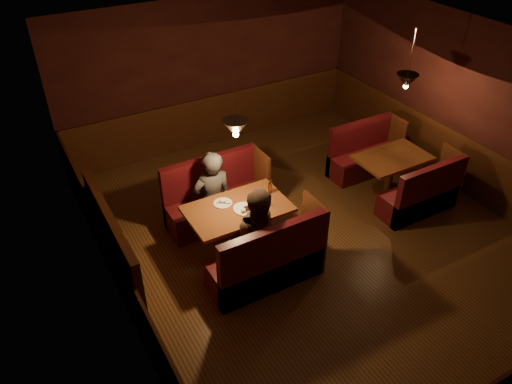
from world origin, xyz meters
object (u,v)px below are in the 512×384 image
main_bench_far (216,201)px  diner_a (212,182)px  main_bench_near (269,264)px  second_table (391,166)px  main_table (239,217)px  diner_b (263,225)px  second_bench_near (422,197)px  second_bench_far (363,156)px

main_bench_far → diner_a: 0.56m
main_bench_near → second_table: 3.12m
second_table → main_table: bearing=-178.4°
main_table → diner_b: (0.04, -0.61, 0.27)m
main_table → second_table: bearing=1.6°
main_table → main_bench_far: 0.87m
diner_a → second_bench_near: bearing=161.2°
second_bench_far → second_bench_near: bearing=-90.0°
main_bench_near → second_bench_far: bearing=28.9°
second_table → second_bench_near: (0.03, -0.74, -0.21)m
main_table → second_bench_near: size_ratio=1.07×
main_table → second_bench_near: (3.02, -0.66, -0.29)m
second_table → second_bench_far: (0.03, 0.74, -0.21)m
main_bench_far → diner_b: size_ratio=0.92×
main_bench_far → main_bench_near: same height
second_bench_near → main_bench_far: bearing=153.6°
second_table → second_bench_near: bearing=-87.8°
diner_a → diner_b: 1.27m
diner_a → diner_b: size_ratio=0.99×
second_bench_far → main_bench_far: bearing=179.8°
second_table → diner_b: (-2.95, -0.70, 0.36)m
main_bench_near → main_table: bearing=91.2°
second_bench_far → diner_a: bearing=-176.8°
main_bench_far → second_bench_far: (3.00, -0.01, -0.04)m
main_table → second_table: (2.99, 0.08, -0.09)m
main_bench_far → second_bench_far: bearing=-0.2°
diner_b → second_table: bearing=26.4°
main_table → diner_b: size_ratio=0.84×
second_bench_far → second_table: bearing=-92.2°
main_bench_far → main_bench_near: (0.00, -1.67, 0.00)m
main_bench_far → second_bench_near: 3.35m
diner_b → second_bench_near: bearing=12.3°
diner_b → diner_a: bearing=109.9°
second_bench_far → second_bench_near: (0.00, -1.48, 0.00)m
main_bench_far → diner_a: size_ratio=0.93×
main_bench_far → second_bench_near: size_ratio=1.18×
main_table → second_table: 2.99m
main_bench_near → main_bench_far: bearing=90.0°
main_bench_near → second_bench_near: size_ratio=1.18×
diner_a → main_bench_far: bearing=-121.1°
second_bench_near → diner_a: bearing=157.4°
main_bench_far → second_table: bearing=-14.1°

